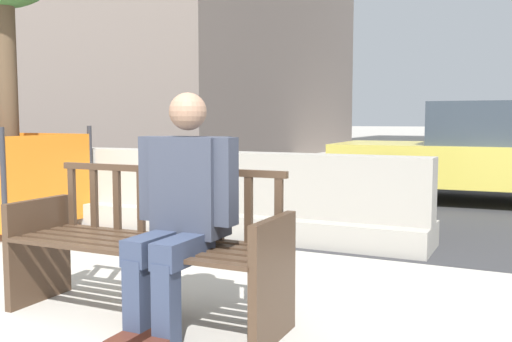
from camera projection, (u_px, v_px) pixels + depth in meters
street_asphalt at (392, 182)px, 10.67m from camera, size 120.00×12.00×0.01m
street_bench at (146, 252)px, 3.33m from camera, size 1.70×0.55×0.88m
seated_person at (181, 206)px, 3.13m from camera, size 0.58×0.72×1.31m
jersey_barrier_centre at (325, 207)px, 5.38m from camera, size 2.00×0.68×0.84m
jersey_barrier_left at (102, 192)px, 6.54m from camera, size 2.03×0.77×0.84m
construction_fence at (11, 178)px, 6.08m from camera, size 1.21×1.21×1.10m
car_taxi_near at (506, 153)px, 7.90m from camera, size 4.64×2.08×1.41m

